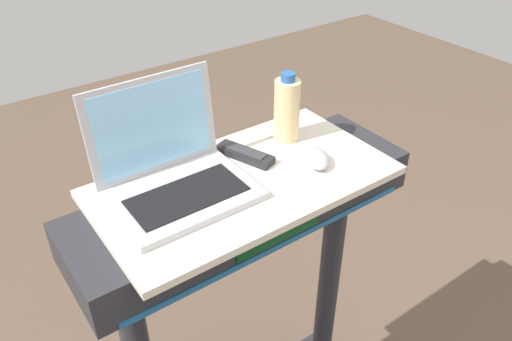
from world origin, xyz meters
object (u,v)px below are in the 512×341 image
object	(u,v)px
water_bottle	(287,109)
laptop	(173,172)
computer_mouse	(317,158)
tv_remote	(245,154)

from	to	relation	value
water_bottle	laptop	bearing A→B (deg)	-174.52
computer_mouse	tv_remote	size ratio (longest dim) A/B	0.60
laptop	computer_mouse	size ratio (longest dim) A/B	3.23
laptop	tv_remote	size ratio (longest dim) A/B	1.94
computer_mouse	water_bottle	size ratio (longest dim) A/B	0.52
laptop	computer_mouse	distance (m)	0.37
laptop	water_bottle	xyz separation A→B (m)	(0.36, 0.03, 0.04)
water_bottle	tv_remote	distance (m)	0.17
computer_mouse	tv_remote	xyz separation A→B (m)	(-0.13, 0.13, -0.01)
water_bottle	tv_remote	xyz separation A→B (m)	(-0.15, -0.02, -0.08)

